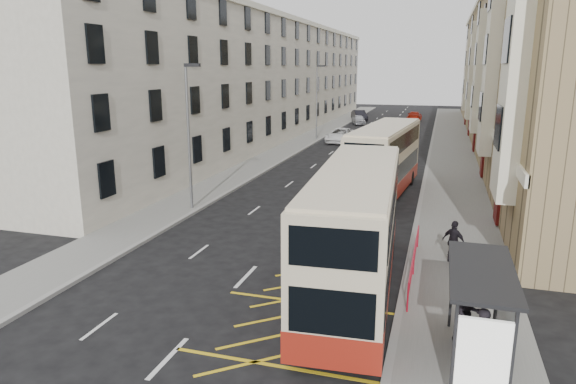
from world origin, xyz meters
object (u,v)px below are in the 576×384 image
(car_silver, at_px, (359,120))
(car_red, at_px, (414,116))
(double_decker_front, at_px, (355,231))
(pedestrian_far, at_px, (454,242))
(street_lamp_far, at_px, (317,98))
(pedestrian_mid, at_px, (468,314))
(white_van, at_px, (341,135))
(pedestrian_near, at_px, (480,341))
(bus_shelter, at_px, (487,302))
(car_dark, at_px, (359,115))
(street_lamp_near, at_px, (189,129))
(double_decker_rear, at_px, (385,160))

(car_silver, xyz_separation_m, car_red, (7.27, 7.19, 0.04))
(double_decker_front, xyz_separation_m, pedestrian_far, (3.48, 3.65, -1.29))
(street_lamp_far, relative_size, pedestrian_mid, 4.70)
(car_red, bearing_deg, double_decker_front, 92.19)
(white_van, xyz_separation_m, car_red, (6.31, 25.23, -0.04))
(street_lamp_far, relative_size, pedestrian_near, 4.35)
(pedestrian_mid, relative_size, white_van, 0.31)
(double_decker_front, height_order, car_silver, double_decker_front)
(pedestrian_mid, bearing_deg, bus_shelter, -101.36)
(pedestrian_far, bearing_deg, car_dark, -44.35)
(street_lamp_near, bearing_deg, street_lamp_far, 90.00)
(street_lamp_near, bearing_deg, pedestrian_near, -40.47)
(street_lamp_far, distance_m, pedestrian_mid, 43.50)
(pedestrian_far, bearing_deg, pedestrian_mid, 125.64)
(double_decker_rear, xyz_separation_m, car_red, (-0.80, 47.67, -1.54))
(bus_shelter, distance_m, white_van, 43.23)
(street_lamp_near, xyz_separation_m, street_lamp_far, (0.00, 30.00, 0.00))
(car_silver, relative_size, car_red, 0.81)
(pedestrian_near, bearing_deg, double_decker_rear, -89.99)
(car_silver, relative_size, car_dark, 0.84)
(pedestrian_near, height_order, pedestrian_far, pedestrian_near)
(street_lamp_near, height_order, pedestrian_near, street_lamp_near)
(double_decker_front, bearing_deg, double_decker_rear, 88.75)
(pedestrian_near, bearing_deg, pedestrian_mid, -94.83)
(pedestrian_mid, xyz_separation_m, car_silver, (-12.47, 58.10, -0.33))
(car_dark, bearing_deg, double_decker_rear, -100.98)
(car_red, bearing_deg, street_lamp_far, 70.27)
(double_decker_front, distance_m, pedestrian_mid, 4.88)
(bus_shelter, xyz_separation_m, double_decker_rear, (-4.71, 19.12, 0.12))
(double_decker_rear, bearing_deg, street_lamp_far, 118.82)
(double_decker_rear, bearing_deg, pedestrian_near, -70.82)
(pedestrian_mid, distance_m, pedestrian_far, 6.44)
(street_lamp_near, bearing_deg, white_van, 84.38)
(car_silver, distance_m, car_dark, 5.48)
(bus_shelter, bearing_deg, pedestrian_mid, 101.87)
(car_silver, height_order, car_red, car_red)
(double_decker_rear, xyz_separation_m, car_dark, (-8.83, 45.90, -1.48))
(pedestrian_far, bearing_deg, street_lamp_near, 15.30)
(double_decker_rear, xyz_separation_m, pedestrian_mid, (4.40, -17.62, -1.25))
(street_lamp_near, xyz_separation_m, white_van, (2.87, 29.16, -3.88))
(bus_shelter, xyz_separation_m, car_silver, (-12.79, 59.60, -1.46))
(car_dark, bearing_deg, pedestrian_mid, -100.11)
(pedestrian_mid, bearing_deg, double_decker_front, 120.51)
(pedestrian_near, bearing_deg, street_lamp_near, -54.04)
(pedestrian_near, distance_m, pedestrian_far, 8.03)
(pedestrian_near, distance_m, car_silver, 61.02)
(pedestrian_near, bearing_deg, double_decker_front, -60.81)
(pedestrian_mid, bearing_deg, pedestrian_far, 69.51)
(car_silver, bearing_deg, bus_shelter, -96.65)
(street_lamp_far, height_order, car_silver, street_lamp_far)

